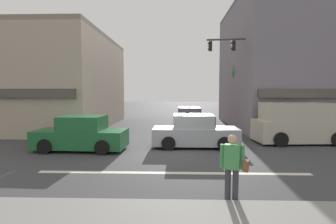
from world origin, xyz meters
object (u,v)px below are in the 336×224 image
Objects in this scene: sedan_waiting_far at (195,132)px; sedan_crossing_rightbound at (81,135)px; van_crossing_leftbound at (298,124)px; utility_pole_near_left at (37,75)px; traffic_light_mast at (263,66)px; sedan_crossing_center at (189,119)px; pedestrian_foreground_with_bag at (233,165)px; street_tree at (254,72)px.

sedan_crossing_rightbound is at bearing -170.35° from sedan_waiting_far.
sedan_crossing_rightbound is 0.89× the size of van_crossing_leftbound.
utility_pole_near_left is 1.77× the size of sedan_waiting_far.
sedan_waiting_far is at bearing -139.27° from traffic_light_mast.
sedan_waiting_far is (-4.49, -3.86, -3.59)m from traffic_light_mast.
utility_pole_near_left is 1.55× the size of van_crossing_leftbound.
sedan_crossing_center is at bearing 89.76° from sedan_waiting_far.
sedan_crossing_center is 12.63m from pedestrian_foreground_with_bag.
sedan_crossing_center is 1.00× the size of sedan_waiting_far.
traffic_light_mast is at bearing 26.01° from sedan_crossing_rightbound.
street_tree is at bearing 95.25° from van_crossing_leftbound.
street_tree is 3.47× the size of pedestrian_foreground_with_bag.
utility_pole_near_left is 1.76× the size of sedan_crossing_center.
utility_pole_near_left is at bearing 133.06° from sedan_crossing_rightbound.
sedan_crossing_rightbound is 8.73m from sedan_crossing_center.
van_crossing_leftbound is 5.58m from sedan_waiting_far.
sedan_crossing_center is (-4.46, 2.19, -3.59)m from traffic_light_mast.
van_crossing_leftbound is 1.14× the size of sedan_waiting_far.
street_tree is 6.85m from van_crossing_leftbound.
sedan_crossing_rightbound and sedan_crossing_center have the same top height.
pedestrian_foreground_with_bag is at bearing -44.93° from sedan_crossing_rightbound.
sedan_waiting_far is (-4.91, -7.16, -3.44)m from street_tree.
sedan_waiting_far is at bearing 93.71° from pedestrian_foreground_with_bag.
utility_pole_near_left is at bearing -167.97° from street_tree.
traffic_light_mast reaches higher than sedan_crossing_center.
street_tree reaches higher than pedestrian_foreground_with_bag.
pedestrian_foreground_with_bag is (-4.06, -10.43, -3.35)m from traffic_light_mast.
sedan_crossing_center is at bearing 52.73° from sedan_crossing_rightbound.
traffic_light_mast is (14.34, -0.15, 0.52)m from utility_pole_near_left.
street_tree reaches higher than sedan_waiting_far.
utility_pole_near_left is 10.54m from sedan_crossing_center.
sedan_crossing_rightbound and sedan_waiting_far have the same top height.
sedan_waiting_far is (-5.46, -1.10, -0.29)m from van_crossing_leftbound.
sedan_crossing_center is at bearing 137.65° from van_crossing_leftbound.
pedestrian_foreground_with_bag is at bearing -123.30° from van_crossing_leftbound.
pedestrian_foreground_with_bag is (0.43, -6.57, 0.24)m from sedan_waiting_far.
utility_pole_near_left is at bearing 134.15° from pedestrian_foreground_with_bag.
sedan_crossing_rightbound is 2.50× the size of pedestrian_foreground_with_bag.
sedan_crossing_rightbound is (-10.17, -8.06, -3.44)m from street_tree.
street_tree is 14.79m from pedestrian_foreground_with_bag.
traffic_light_mast is 6.92m from sedan_waiting_far.
pedestrian_foreground_with_bag reaches higher than sedan_waiting_far.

